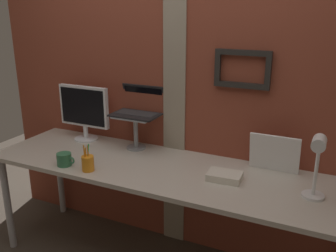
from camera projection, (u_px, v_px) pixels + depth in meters
brick_wall_back at (180, 69)px, 2.61m from camera, size 3.01×0.16×2.65m
desk at (161, 176)px, 2.43m from camera, size 2.37×0.69×0.76m
monitor at (84, 109)px, 2.84m from camera, size 0.42×0.18×0.42m
laptop_stand at (136, 127)px, 2.68m from camera, size 0.28×0.22×0.25m
laptop at (140, 106)px, 2.70m from camera, size 0.34×0.28×0.20m
whiteboard_panel at (274, 153)px, 2.32m from camera, size 0.31×0.06×0.24m
desk_lamp at (317, 161)px, 1.92m from camera, size 0.12×0.20×0.38m
pen_cup at (88, 163)px, 2.35m from camera, size 0.08×0.08×0.18m
coffee_mug at (64, 159)px, 2.43m from camera, size 0.13×0.09×0.08m
paper_clutter_stack at (224, 176)px, 2.24m from camera, size 0.21×0.15×0.04m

